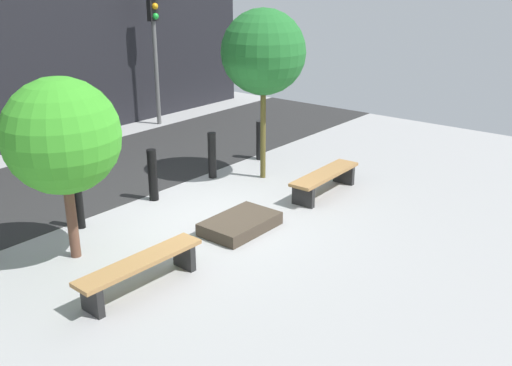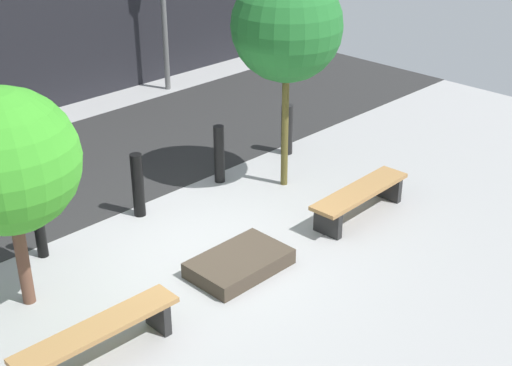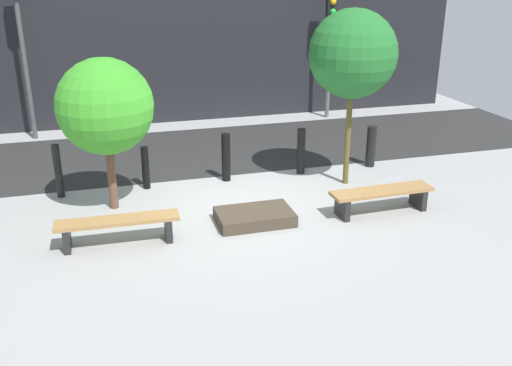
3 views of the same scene
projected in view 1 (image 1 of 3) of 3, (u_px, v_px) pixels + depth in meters
The scene contains 12 objects.
ground_plane at pixel (209, 219), 10.04m from camera, with size 18.00×18.00×0.00m, color #9A9A9A.
road_strip at pixel (87, 176), 12.15m from camera, with size 18.00×3.79×0.01m, color #282828.
bench_left at pixel (141, 267), 7.70m from camera, with size 1.94×0.44×0.45m.
bench_right at pixel (325, 178), 11.07m from camera, with size 1.90×0.50×0.44m.
planter_bed at pixel (240, 224), 9.58m from camera, with size 1.30×0.82×0.21m, color #41372B.
tree_behind_left_bench at pixel (62, 136), 8.06m from camera, with size 1.68×1.68×2.74m.
tree_behind_right_bench at pixel (263, 52), 11.19m from camera, with size 1.69×1.69×3.46m.
bollard_left at pixel (79, 204), 9.54m from camera, with size 0.15×0.15×0.86m, color black.
bollard_center at pixel (153, 175), 10.71m from camera, with size 0.18×0.18×1.00m, color black.
bollard_right at pixel (212, 155), 11.91m from camera, with size 0.17×0.17×0.98m, color black.
bollard_far_right at pixel (261, 140), 13.12m from camera, with size 0.21×0.21×0.91m, color black.
traffic_light_mid_west at pixel (154, 34), 15.52m from camera, with size 0.28×0.27×3.63m.
Camera 1 is at (-6.64, -6.43, 4.06)m, focal length 40.00 mm.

